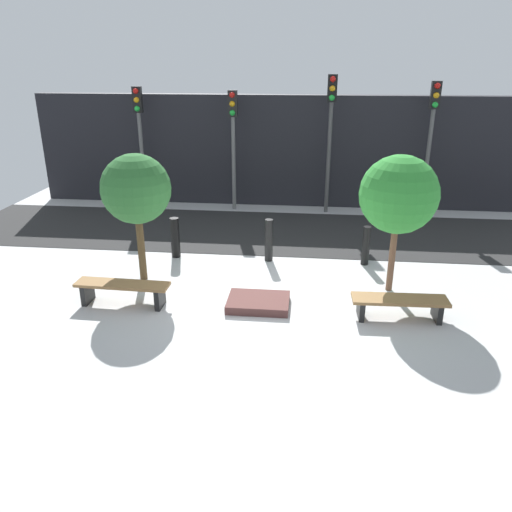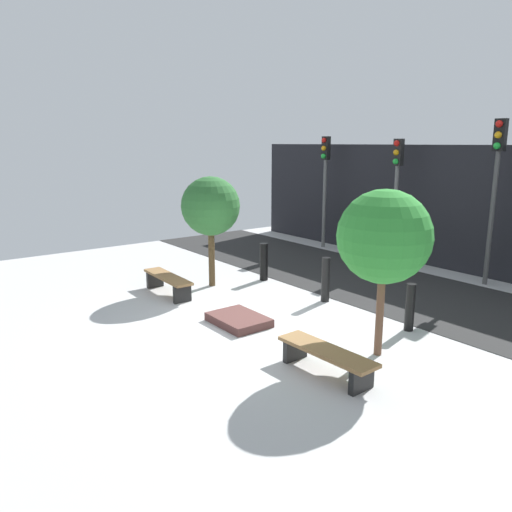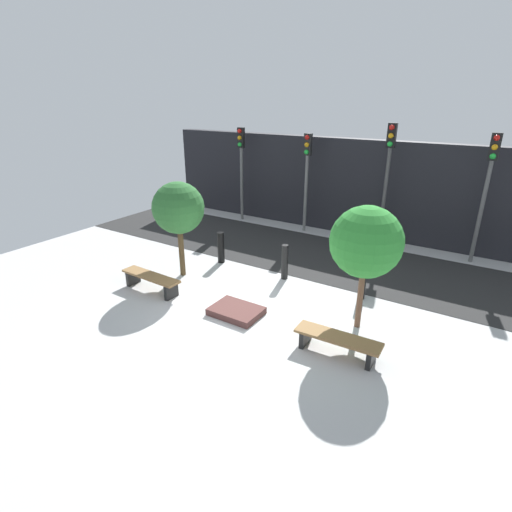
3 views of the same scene
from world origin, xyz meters
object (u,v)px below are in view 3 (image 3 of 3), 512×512
(bollard_far_left, at_px, (221,247))
(planter_bed, at_px, (236,311))
(tree_behind_left_bench, at_px, (178,208))
(traffic_light_mid_west, at_px, (307,165))
(bollard_left, at_px, (285,262))
(bollard_center, at_px, (363,282))
(traffic_light_west, at_px, (241,158))
(traffic_light_mid_east, at_px, (388,164))
(bench_left, at_px, (151,279))
(bench_right, at_px, (338,341))
(traffic_light_east, at_px, (488,177))
(tree_behind_right_bench, at_px, (366,242))

(bollard_far_left, bearing_deg, planter_bed, -46.73)
(tree_behind_left_bench, xyz_separation_m, traffic_light_mid_west, (1.20, 5.71, 0.52))
(bollard_far_left, bearing_deg, bollard_left, 0.00)
(bollard_left, relative_size, bollard_center, 1.10)
(traffic_light_west, bearing_deg, planter_bed, -56.65)
(tree_behind_left_bench, bearing_deg, traffic_light_mid_east, 53.88)
(bench_left, relative_size, tree_behind_left_bench, 0.67)
(bench_right, height_order, bollard_center, bollard_center)
(bench_left, relative_size, bollard_center, 1.99)
(tree_behind_left_bench, height_order, bollard_center, tree_behind_left_bench)
(bollard_left, height_order, traffic_light_east, traffic_light_east)
(planter_bed, bearing_deg, bench_right, -4.26)
(bollard_center, distance_m, traffic_light_east, 5.33)
(bollard_far_left, height_order, traffic_light_mid_east, traffic_light_mid_east)
(bench_left, height_order, traffic_light_mid_west, traffic_light_mid_west)
(bollard_center, bearing_deg, bollard_far_left, 180.00)
(bench_right, height_order, traffic_light_east, traffic_light_east)
(bench_right, xyz_separation_m, bollard_far_left, (-4.99, 2.65, 0.19))
(bench_right, relative_size, traffic_light_mid_east, 0.43)
(bench_left, distance_m, bollard_far_left, 2.68)
(traffic_light_mid_west, xyz_separation_m, traffic_light_mid_east, (2.97, 0.00, 0.29))
(bench_right, relative_size, traffic_light_west, 0.47)
(bench_left, bearing_deg, bollard_left, 46.49)
(traffic_light_east, bearing_deg, tree_behind_left_bench, -141.33)
(tree_behind_right_bench, bearing_deg, bench_right, -90.00)
(tree_behind_right_bench, distance_m, bollard_center, 2.15)
(bench_left, bearing_deg, tree_behind_left_bench, 91.87)
(bollard_center, bearing_deg, traffic_light_west, 147.40)
(planter_bed, relative_size, traffic_light_east, 0.30)
(bollard_far_left, xyz_separation_m, traffic_light_mid_west, (0.82, 4.32, 2.06))
(bench_left, xyz_separation_m, tree_behind_right_bench, (5.37, 1.26, 1.73))
(traffic_light_west, bearing_deg, traffic_light_east, 0.00)
(bench_left, bearing_deg, bollard_far_left, 83.71)
(tree_behind_right_bench, bearing_deg, traffic_light_mid_east, 101.85)
(bollard_left, distance_m, bollard_center, 2.30)
(tree_behind_right_bench, xyz_separation_m, traffic_light_mid_east, (-1.20, 5.71, 0.78))
(tree_behind_left_bench, distance_m, traffic_light_mid_west, 5.86)
(bollard_left, bearing_deg, bench_left, -135.39)
(bench_left, bearing_deg, traffic_light_east, 46.19)
(tree_behind_left_bench, bearing_deg, bench_right, -13.19)
(planter_bed, xyz_separation_m, bollard_far_left, (-2.30, 2.45, 0.42))
(bollard_center, xyz_separation_m, traffic_light_mid_west, (-3.79, 4.32, 2.09))
(bench_left, xyz_separation_m, traffic_light_mid_east, (4.17, 6.97, 2.51))
(traffic_light_west, bearing_deg, tree_behind_left_bench, -72.78)
(bollard_left, relative_size, traffic_light_east, 0.26)
(bench_left, height_order, bollard_far_left, bollard_far_left)
(traffic_light_east, bearing_deg, planter_bed, -123.34)
(tree_behind_left_bench, bearing_deg, traffic_light_west, 107.22)
(traffic_light_mid_west, bearing_deg, tree_behind_right_bench, -53.88)
(bollard_center, bearing_deg, traffic_light_mid_west, 131.24)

